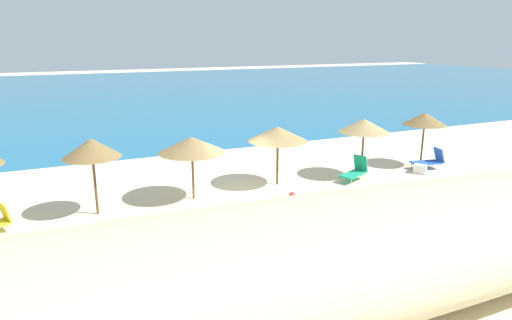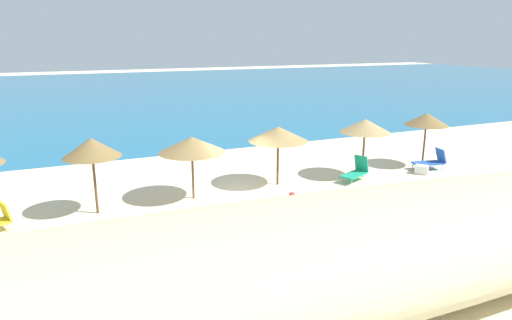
% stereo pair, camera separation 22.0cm
% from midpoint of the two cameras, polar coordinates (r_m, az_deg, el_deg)
% --- Properties ---
extents(ground_plane, '(160.00, 160.00, 0.00)m').
position_cam_midpoint_polar(ground_plane, '(18.45, -1.53, -4.71)').
color(ground_plane, beige).
extents(sea_water, '(160.00, 64.41, 0.01)m').
position_cam_midpoint_polar(sea_water, '(56.97, -16.76, 8.22)').
color(sea_water, '#1E6B93').
rests_on(sea_water, ground_plane).
extents(dune_ridge, '(41.69, 6.46, 2.65)m').
position_cam_midpoint_polar(dune_ridge, '(9.97, -5.37, -14.68)').
color(dune_ridge, beige).
rests_on(dune_ridge, ground_plane).
extents(beach_umbrella_1, '(2.06, 2.06, 2.85)m').
position_cam_midpoint_polar(beach_umbrella_1, '(17.07, -19.71, 1.49)').
color(beach_umbrella_1, brown).
rests_on(beach_umbrella_1, ground_plane).
extents(beach_umbrella_2, '(2.62, 2.62, 2.54)m').
position_cam_midpoint_polar(beach_umbrella_2, '(17.87, -7.78, 1.93)').
color(beach_umbrella_2, brown).
rests_on(beach_umbrella_2, ground_plane).
extents(beach_umbrella_3, '(2.58, 2.58, 2.60)m').
position_cam_midpoint_polar(beach_umbrella_3, '(19.46, 3.13, 3.30)').
color(beach_umbrella_3, brown).
rests_on(beach_umbrella_3, ground_plane).
extents(beach_umbrella_4, '(2.31, 2.31, 2.72)m').
position_cam_midpoint_polar(beach_umbrella_4, '(21.19, 13.90, 4.21)').
color(beach_umbrella_4, brown).
rests_on(beach_umbrella_4, ground_plane).
extents(beach_umbrella_5, '(2.12, 2.12, 2.69)m').
position_cam_midpoint_polar(beach_umbrella_5, '(23.95, 21.00, 4.82)').
color(beach_umbrella_5, brown).
rests_on(beach_umbrella_5, ground_plane).
extents(lounge_chair_0, '(1.65, 0.95, 1.04)m').
position_cam_midpoint_polar(lounge_chair_0, '(23.82, 21.53, -0.11)').
color(lounge_chair_0, blue).
rests_on(lounge_chair_0, ground_plane).
extents(lounge_chair_2, '(1.60, 1.19, 1.10)m').
position_cam_midpoint_polar(lounge_chair_2, '(20.96, 12.83, -1.38)').
color(lounge_chair_2, '#199972').
rests_on(lounge_chair_2, ground_plane).
extents(beach_ball, '(0.26, 0.26, 0.26)m').
position_cam_midpoint_polar(beach_ball, '(18.36, 4.92, -4.44)').
color(beach_ball, red).
rests_on(beach_ball, ground_plane).
extents(cooler_box, '(0.69, 0.72, 0.42)m').
position_cam_midpoint_polar(cooler_box, '(22.93, 20.43, -1.15)').
color(cooler_box, white).
rests_on(cooler_box, ground_plane).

